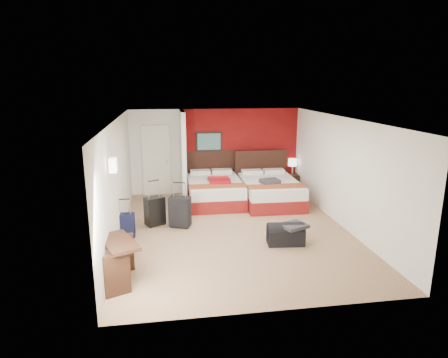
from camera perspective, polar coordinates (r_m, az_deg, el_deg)
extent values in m
plane|color=tan|center=(8.91, 1.59, -7.46)|extent=(6.50, 6.50, 0.00)
cube|color=white|center=(11.68, -1.25, 4.11)|extent=(5.00, 0.04, 2.50)
cube|color=white|center=(8.46, -15.26, -0.26)|extent=(0.04, 6.50, 2.50)
cube|color=black|center=(11.55, -2.20, 5.50)|extent=(0.78, 0.03, 0.58)
cube|color=white|center=(6.85, -15.92, 1.97)|extent=(0.12, 0.20, 0.24)
cube|color=maroon|center=(11.78, 2.40, 4.19)|extent=(3.50, 0.04, 2.50)
cube|color=silver|center=(10.96, -6.00, 3.37)|extent=(0.12, 1.20, 2.50)
cube|color=silver|center=(11.57, -9.83, 2.68)|extent=(0.82, 0.06, 2.05)
cube|color=white|center=(10.80, -1.36, -1.83)|extent=(1.49, 2.10, 0.62)
cube|color=white|center=(10.81, 6.77, -1.87)|extent=(1.54, 2.17, 0.64)
cube|color=#9F0D17|center=(10.62, -0.77, -0.08)|extent=(0.62, 0.82, 0.10)
cube|color=#3C3C41|center=(10.41, 6.73, -0.35)|extent=(0.54, 0.46, 0.11)
cube|color=black|center=(12.10, 9.87, -0.52)|extent=(0.42, 0.42, 0.53)
cylinder|color=white|center=(11.99, 9.97, 1.80)|extent=(0.32, 0.32, 0.48)
cube|color=black|center=(9.22, -10.09, -4.78)|extent=(0.51, 0.44, 0.65)
cube|color=black|center=(9.03, -6.46, -4.93)|extent=(0.54, 0.44, 0.69)
cube|color=black|center=(8.66, -14.13, -6.76)|extent=(0.38, 0.24, 0.51)
cube|color=black|center=(8.22, 8.99, -8.13)|extent=(0.78, 0.47, 0.38)
cube|color=#333237|center=(8.14, 10.17, -6.73)|extent=(0.63, 0.58, 0.07)
cube|color=#311A10|center=(6.78, -15.01, -11.67)|extent=(0.78, 1.02, 0.76)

